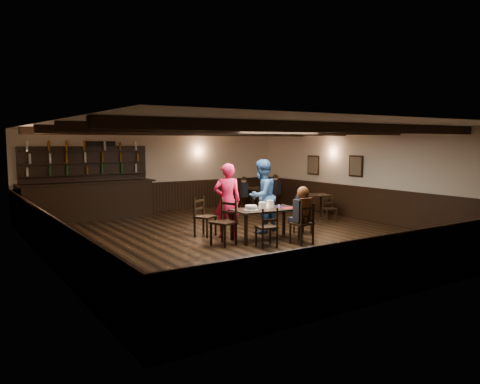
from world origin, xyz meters
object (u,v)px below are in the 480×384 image
man_blue (262,196)px  bar_counter (88,196)px  woman_pink (227,201)px  chair_near_left (268,224)px  chair_near_right (304,221)px  cake (251,208)px  dining_table (266,212)px

man_blue → bar_counter: (-3.18, 4.46, -0.22)m
woman_pink → chair_near_left: bearing=119.6°
chair_near_left → woman_pink: bearing=97.6°
chair_near_right → cake: 1.27m
dining_table → man_blue: size_ratio=0.88×
dining_table → bar_counter: (-2.73, 5.26, 0.05)m
man_blue → cake: bearing=22.5°
cake → dining_table: bearing=-6.7°
woman_pink → chair_near_right: bearing=145.3°
woman_pink → cake: bearing=130.3°
chair_near_left → chair_near_right: 0.90m
dining_table → chair_near_left: (-0.44, -0.68, -0.15)m
man_blue → cake: (-0.85, -0.75, -0.14)m
chair_near_right → cake: size_ratio=2.77×
cake → chair_near_left: bearing=-93.2°
cake → chair_near_right: bearing=-48.0°
dining_table → cake: size_ratio=4.87×
woman_pink → man_blue: bearing=-154.9°
woman_pink → cake: (0.23, -0.69, -0.11)m
dining_table → chair_near_right: bearing=-63.7°
dining_table → man_blue: 0.95m
chair_near_right → cake: (-0.83, 0.92, 0.25)m
cake → bar_counter: bar_counter is taller
chair_near_right → woman_pink: woman_pink is taller
chair_near_right → woman_pink: 1.97m
chair_near_right → man_blue: size_ratio=0.50×
chair_near_left → man_blue: bearing=58.8°
cake → bar_counter: size_ratio=0.09×
bar_counter → cake: bearing=-65.9°
woman_pink → man_blue: (1.08, 0.06, 0.03)m
dining_table → chair_near_left: bearing=-123.1°
chair_near_right → cake: bearing=132.0°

